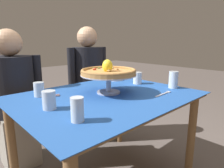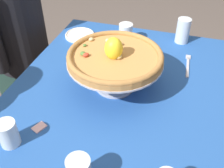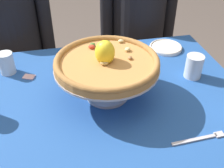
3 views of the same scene
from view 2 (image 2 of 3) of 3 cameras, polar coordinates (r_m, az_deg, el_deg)
The scene contains 10 objects.
dining_table at distance 1.21m, azimuth 1.27°, elevation -5.77°, with size 1.25×0.96×0.72m.
pizza_stand at distance 1.12m, azimuth 0.65°, elevation 3.64°, with size 0.40×0.40×0.14m.
pizza at distance 1.09m, azimuth 0.62°, elevation 6.08°, with size 0.40×0.40×0.11m.
water_glass_back_left at distance 1.00m, azimuth -21.45°, elevation -10.12°, with size 0.07×0.07×0.10m.
water_glass_side_right at distance 1.49m, azimuth 2.96°, elevation 10.71°, with size 0.08×0.08×0.10m.
water_glass_front_right at distance 1.53m, azimuth 15.01°, elevation 10.75°, with size 0.07×0.07×0.14m.
side_plate at distance 1.57m, azimuth -6.96°, elevation 10.47°, with size 0.17×0.17×0.02m.
dinner_fork at distance 1.37m, azimuth 16.04°, elevation 4.09°, with size 0.19×0.03×0.01m.
sugar_packet at distance 1.04m, azimuth -15.43°, elevation -8.99°, with size 0.05×0.04×0.01m, color beige.
diner_right at distance 1.79m, azimuth -18.87°, elevation 7.74°, with size 0.49×0.35×1.25m.
Camera 2 is at (-0.83, -0.23, 1.48)m, focal length 42.36 mm.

